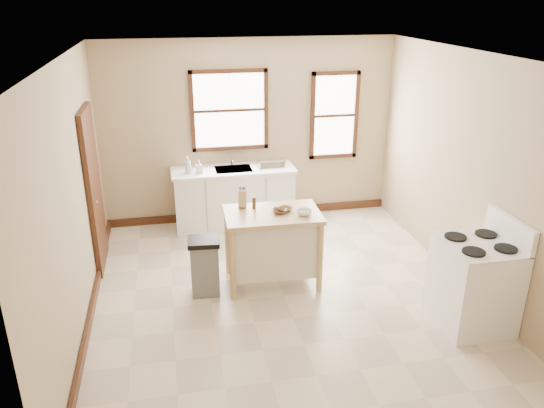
{
  "coord_description": "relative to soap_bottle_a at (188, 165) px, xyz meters",
  "views": [
    {
      "loc": [
        -1.22,
        -5.38,
        3.41
      ],
      "look_at": [
        -0.06,
        0.4,
        1.04
      ],
      "focal_mm": 35.0,
      "sensor_mm": 36.0,
      "label": 1
    }
  ],
  "objects": [
    {
      "name": "dish_rack",
      "position": [
        1.25,
        0.07,
        -0.07
      ],
      "size": [
        0.49,
        0.44,
        0.1
      ],
      "primitive_type": null,
      "rotation": [
        0.0,
        0.0,
        -0.39
      ],
      "color": "silver",
      "rests_on": "sink_counter"
    },
    {
      "name": "wall_back",
      "position": [
        0.98,
        0.37,
        0.36
      ],
      "size": [
        4.5,
        0.04,
        2.8
      ],
      "primitive_type": "cube",
      "color": "tan",
      "rests_on": "ground"
    },
    {
      "name": "faucet",
      "position": [
        0.68,
        0.25,
        -0.01
      ],
      "size": [
        0.03,
        0.03,
        0.22
      ],
      "primitive_type": "cylinder",
      "color": "silver",
      "rests_on": "sink_counter"
    },
    {
      "name": "floor",
      "position": [
        0.98,
        -2.13,
        -1.04
      ],
      "size": [
        5.0,
        5.0,
        0.0
      ],
      "primitive_type": "plane",
      "color": "#C3B09A",
      "rests_on": "ground"
    },
    {
      "name": "bowl_b",
      "position": [
        1.07,
        -1.75,
        -0.08
      ],
      "size": [
        0.23,
        0.23,
        0.04
      ],
      "primitive_type": "imported",
      "rotation": [
        0.0,
        0.0,
        0.48
      ],
      "color": "brown",
      "rests_on": "kitchen_island"
    },
    {
      "name": "knife_block",
      "position": [
        0.58,
        -1.52,
        -0.0
      ],
      "size": [
        0.11,
        0.11,
        0.2
      ],
      "primitive_type": null,
      "rotation": [
        0.0,
        0.0,
        -0.14
      ],
      "color": "tan",
      "rests_on": "kitchen_island"
    },
    {
      "name": "kitchen_island",
      "position": [
        0.91,
        -1.77,
        -0.57
      ],
      "size": [
        1.17,
        0.76,
        0.94
      ],
      "primitive_type": null,
      "rotation": [
        0.0,
        0.0,
        -0.03
      ],
      "color": "tan",
      "rests_on": "ground"
    },
    {
      "name": "wall_left",
      "position": [
        -1.27,
        -2.13,
        0.36
      ],
      "size": [
        0.04,
        5.0,
        2.8
      ],
      "primitive_type": "cube",
      "color": "tan",
      "rests_on": "ground"
    },
    {
      "name": "trash_bin",
      "position": [
        0.06,
        -1.88,
        -0.69
      ],
      "size": [
        0.39,
        0.34,
        0.72
      ],
      "primitive_type": null,
      "rotation": [
        0.0,
        0.0,
        -0.07
      ],
      "color": "slate",
      "rests_on": "ground"
    },
    {
      "name": "baseboard_back",
      "position": [
        0.98,
        0.34,
        -0.98
      ],
      "size": [
        4.5,
        0.04,
        0.12
      ],
      "primitive_type": "cube",
      "color": "#371F0F",
      "rests_on": "ground"
    },
    {
      "name": "bowl_a",
      "position": [
        0.99,
        -1.79,
        -0.08
      ],
      "size": [
        0.22,
        0.22,
        0.04
      ],
      "primitive_type": "imported",
      "rotation": [
        0.0,
        0.0,
        -0.31
      ],
      "color": "brown",
      "rests_on": "kitchen_island"
    },
    {
      "name": "ceiling",
      "position": [
        0.98,
        -2.13,
        1.76
      ],
      "size": [
        5.0,
        5.0,
        0.0
      ],
      "primitive_type": "plane",
      "rotation": [
        3.14,
        0.0,
        0.0
      ],
      "color": "white",
      "rests_on": "ground"
    },
    {
      "name": "sink_counter",
      "position": [
        0.68,
        0.07,
        -0.58
      ],
      "size": [
        1.86,
        0.62,
        0.92
      ],
      "primitive_type": null,
      "color": "white",
      "rests_on": "ground"
    },
    {
      "name": "window_side",
      "position": [
        2.33,
        0.35,
        0.56
      ],
      "size": [
        0.77,
        0.06,
        1.37
      ],
      "primitive_type": null,
      "color": "#371F0F",
      "rests_on": "wall_back"
    },
    {
      "name": "wall_right",
      "position": [
        3.23,
        -2.13,
        0.36
      ],
      "size": [
        0.04,
        5.0,
        2.8
      ],
      "primitive_type": "cube",
      "color": "tan",
      "rests_on": "ground"
    },
    {
      "name": "gas_stove",
      "position": [
        2.86,
        -3.07,
        -0.43
      ],
      "size": [
        0.78,
        0.79,
        1.24
      ],
      "primitive_type": null,
      "color": "white",
      "rests_on": "ground"
    },
    {
      "name": "soap_bottle_a",
      "position": [
        0.0,
        0.0,
        0.0
      ],
      "size": [
        0.12,
        0.12,
        0.25
      ],
      "primitive_type": "imported",
      "rotation": [
        0.0,
        0.0,
        -0.25
      ],
      "color": "#B2B2B2",
      "rests_on": "sink_counter"
    },
    {
      "name": "baseboard_left",
      "position": [
        -1.24,
        -2.13,
        -0.98
      ],
      "size": [
        0.04,
        5.0,
        0.12
      ],
      "primitive_type": "cube",
      "color": "#371F0F",
      "rests_on": "ground"
    },
    {
      "name": "window_main",
      "position": [
        0.68,
        0.35,
        0.71
      ],
      "size": [
        1.17,
        0.06,
        1.22
      ],
      "primitive_type": null,
      "color": "#371F0F",
      "rests_on": "wall_back"
    },
    {
      "name": "bowl_c",
      "position": [
        1.27,
        -1.9,
        -0.08
      ],
      "size": [
        0.24,
        0.24,
        0.06
      ],
      "primitive_type": "imported",
      "rotation": [
        0.0,
        0.0,
        -0.44
      ],
      "color": "silver",
      "rests_on": "kitchen_island"
    },
    {
      "name": "soap_bottle_b",
      "position": [
        0.16,
        -0.03,
        -0.03
      ],
      "size": [
        0.1,
        0.1,
        0.19
      ],
      "primitive_type": "imported",
      "rotation": [
        0.0,
        0.0,
        0.12
      ],
      "color": "#B2B2B2",
      "rests_on": "sink_counter"
    },
    {
      "name": "door_left",
      "position": [
        -1.23,
        -0.83,
        0.01
      ],
      "size": [
        0.06,
        0.9,
        2.1
      ],
      "primitive_type": "cube",
      "color": "#371F0F",
      "rests_on": "ground"
    },
    {
      "name": "pepper_grinder",
      "position": [
        0.71,
        -1.6,
        -0.03
      ],
      "size": [
        0.05,
        0.05,
        0.15
      ],
      "primitive_type": "cylinder",
      "rotation": [
        0.0,
        0.0,
        0.11
      ],
      "color": "#442512",
      "rests_on": "kitchen_island"
    }
  ]
}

